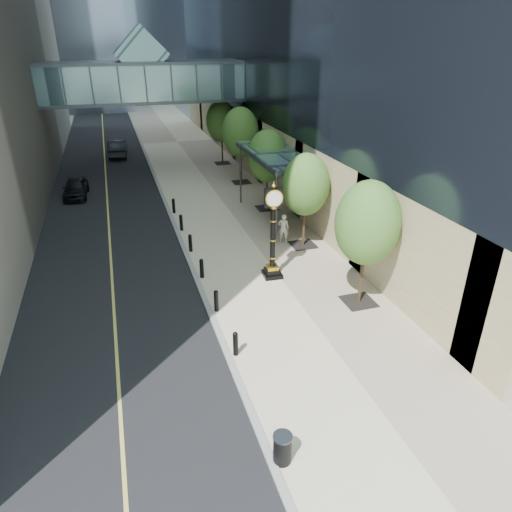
# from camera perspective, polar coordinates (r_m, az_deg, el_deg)

# --- Properties ---
(ground) EXTENTS (320.00, 320.00, 0.00)m
(ground) POSITION_cam_1_polar(r_m,az_deg,el_deg) (17.66, 7.04, -12.56)
(ground) COLOR gray
(ground) RESTS_ON ground
(road) EXTENTS (8.00, 180.00, 0.02)m
(road) POSITION_cam_1_polar(r_m,az_deg,el_deg) (53.58, -18.47, 12.84)
(road) COLOR black
(road) RESTS_ON ground
(sidewalk) EXTENTS (8.00, 180.00, 0.06)m
(sidewalk) POSITION_cam_1_polar(r_m,az_deg,el_deg) (54.04, -9.79, 13.89)
(sidewalk) COLOR beige
(sidewalk) RESTS_ON ground
(curb) EXTENTS (0.25, 180.00, 0.07)m
(curb) POSITION_cam_1_polar(r_m,az_deg,el_deg) (53.66, -14.13, 13.42)
(curb) COLOR gray
(curb) RESTS_ON ground
(skywalk) EXTENTS (17.00, 4.20, 5.80)m
(skywalk) POSITION_cam_1_polar(r_m,az_deg,el_deg) (40.70, -13.89, 20.67)
(skywalk) COLOR slate
(skywalk) RESTS_ON ground
(entrance_canopy) EXTENTS (3.00, 8.00, 4.38)m
(entrance_canopy) POSITION_cam_1_polar(r_m,az_deg,el_deg) (28.93, 2.50, 12.41)
(entrance_canopy) COLOR #383F44
(entrance_canopy) RESTS_ON ground
(bollard_row) EXTENTS (0.20, 16.20, 0.90)m
(bollard_row) POSITION_cam_1_polar(r_m,az_deg,el_deg) (24.09, -7.54, 0.03)
(bollard_row) COLOR black
(bollard_row) RESTS_ON sidewalk
(street_trees) EXTENTS (2.90, 28.75, 5.96)m
(street_trees) POSITION_cam_1_polar(r_m,az_deg,el_deg) (31.34, 1.13, 12.83)
(street_trees) COLOR black
(street_trees) RESTS_ON sidewalk
(street_clock) EXTENTS (0.95, 0.95, 4.76)m
(street_clock) POSITION_cam_1_polar(r_m,az_deg,el_deg) (21.93, 2.11, 2.22)
(street_clock) COLOR black
(street_clock) RESTS_ON sidewalk
(trash_bin) EXTENTS (0.60, 0.60, 0.90)m
(trash_bin) POSITION_cam_1_polar(r_m,az_deg,el_deg) (13.84, 3.31, -22.96)
(trash_bin) COLOR black
(trash_bin) RESTS_ON sidewalk
(pedestrian) EXTENTS (0.75, 0.62, 1.76)m
(pedestrian) POSITION_cam_1_polar(r_m,az_deg,el_deg) (26.25, 3.44, 3.48)
(pedestrian) COLOR #BBB4AC
(pedestrian) RESTS_ON sidewalk
(car_near) EXTENTS (1.84, 4.13, 1.38)m
(car_near) POSITION_cam_1_polar(r_m,az_deg,el_deg) (36.82, -21.63, 7.95)
(car_near) COLOR black
(car_near) RESTS_ON road
(car_far) EXTENTS (2.01, 5.01, 1.62)m
(car_far) POSITION_cam_1_polar(r_m,az_deg,el_deg) (48.55, -16.92, 12.80)
(car_far) COLOR black
(car_far) RESTS_ON road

